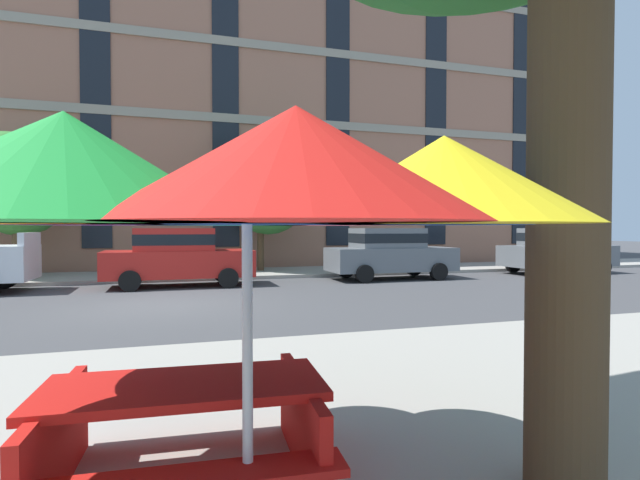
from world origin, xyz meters
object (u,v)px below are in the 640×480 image
street_tree_middle (263,184)px  picnic_table (185,425)px  sedan_gray (390,252)px  sedan_red (178,255)px  patio_umbrella (247,187)px  sedan_gray_midblock (556,249)px  street_tree_left (15,183)px

street_tree_middle → picnic_table: street_tree_middle is taller
sedan_gray → picnic_table: sedan_gray is taller
sedan_red → sedan_gray: (7.09, 0.00, 0.00)m
patio_umbrella → sedan_gray_midblock: bearing=42.0°
sedan_gray_midblock → street_tree_left: 19.87m
sedan_gray → sedan_gray_midblock: same height
sedan_gray → sedan_gray_midblock: size_ratio=1.00×
sedan_gray_midblock → picnic_table: size_ratio=2.32×
street_tree_left → patio_umbrella: size_ratio=1.43×
sedan_red → picnic_table: (-0.16, -12.13, -0.46)m
sedan_gray_midblock → street_tree_left: bearing=170.6°
street_tree_left → patio_umbrella: 16.84m
patio_umbrella → street_tree_left: bearing=108.6°
sedan_gray → street_tree_middle: (-3.85, 3.31, 2.55)m
sedan_gray_midblock → street_tree_middle: bearing=163.3°
sedan_gray_midblock → street_tree_middle: street_tree_middle is taller
patio_umbrella → picnic_table: (-0.32, 0.57, -1.52)m
street_tree_left → sedan_gray: bearing=-14.7°
picnic_table → sedan_gray_midblock: bearing=40.0°
picnic_table → street_tree_middle: bearing=77.6°
sedan_gray → street_tree_left: 12.91m
sedan_gray → street_tree_left: size_ratio=0.89×
street_tree_middle → sedan_red: bearing=-134.4°
sedan_gray_midblock → street_tree_left: street_tree_left is taller
patio_umbrella → sedan_gray: bearing=61.4°
sedan_red → sedan_gray: 7.09m
patio_umbrella → sedan_red: bearing=90.8°
sedan_gray_midblock → street_tree_middle: (-11.03, 3.31, 2.55)m
street_tree_middle → street_tree_left: bearing=-179.3°
street_tree_middle → picnic_table: 16.10m
picnic_table → street_tree_left: bearing=108.1°
patio_umbrella → street_tree_middle: bearing=79.1°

